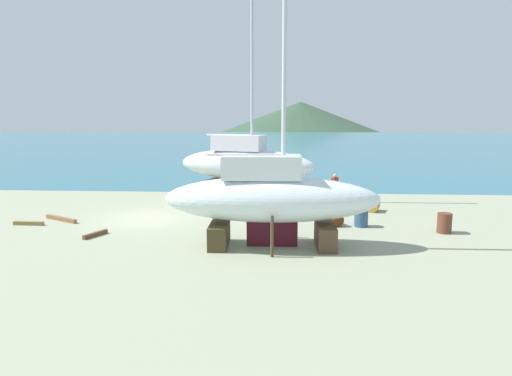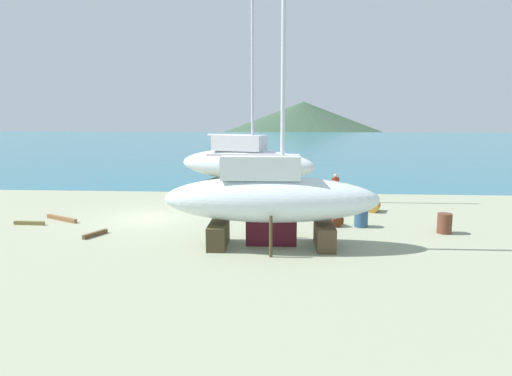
{
  "view_description": "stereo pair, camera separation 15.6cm",
  "coord_description": "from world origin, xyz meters",
  "px_view_note": "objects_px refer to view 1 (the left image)",
  "views": [
    {
      "loc": [
        6.66,
        -21.96,
        5.09
      ],
      "look_at": [
        5.32,
        0.19,
        1.55
      ],
      "focal_mm": 32.19,
      "sensor_mm": 36.0,
      "label": 1
    },
    {
      "loc": [
        6.81,
        -21.95,
        5.09
      ],
      "look_at": [
        5.32,
        0.19,
        1.55
      ],
      "focal_mm": 32.19,
      "sensor_mm": 36.0,
      "label": 2
    }
  ],
  "objects_px": {
    "barrel_by_slipway": "(373,206)",
    "barrel_tipped_center": "(361,218)",
    "barrel_rust_mid": "(444,223)",
    "sailboat_small_center": "(271,197)",
    "worker": "(335,187)",
    "barrel_tar_black": "(333,219)",
    "sailboat_large_starboard": "(245,164)"
  },
  "relations": [
    {
      "from": "barrel_tipped_center",
      "to": "sailboat_small_center",
      "type": "bearing_deg",
      "value": -139.31
    },
    {
      "from": "barrel_tipped_center",
      "to": "barrel_tar_black",
      "type": "xyz_separation_m",
      "value": [
        -1.24,
        0.18,
        -0.1
      ]
    },
    {
      "from": "sailboat_large_starboard",
      "to": "worker",
      "type": "relative_size",
      "value": 8.42
    },
    {
      "from": "barrel_tar_black",
      "to": "barrel_rust_mid",
      "type": "bearing_deg",
      "value": -13.38
    },
    {
      "from": "sailboat_large_starboard",
      "to": "barrel_tipped_center",
      "type": "distance_m",
      "value": 8.66
    },
    {
      "from": "sailboat_small_center",
      "to": "worker",
      "type": "xyz_separation_m",
      "value": [
        3.52,
        9.91,
        -1.11
      ]
    },
    {
      "from": "sailboat_large_starboard",
      "to": "barrel_rust_mid",
      "type": "distance_m",
      "value": 11.79
    },
    {
      "from": "sailboat_large_starboard",
      "to": "barrel_rust_mid",
      "type": "height_order",
      "value": "sailboat_large_starboard"
    },
    {
      "from": "barrel_tipped_center",
      "to": "barrel_rust_mid",
      "type": "bearing_deg",
      "value": -15.18
    },
    {
      "from": "worker",
      "to": "barrel_by_slipway",
      "type": "distance_m",
      "value": 3.5
    },
    {
      "from": "sailboat_large_starboard",
      "to": "barrel_rust_mid",
      "type": "relative_size",
      "value": 15.73
    },
    {
      "from": "sailboat_small_center",
      "to": "barrel_tipped_center",
      "type": "bearing_deg",
      "value": 39.29
    },
    {
      "from": "worker",
      "to": "barrel_tipped_center",
      "type": "relative_size",
      "value": 2.06
    },
    {
      "from": "barrel_rust_mid",
      "to": "barrel_by_slipway",
      "type": "bearing_deg",
      "value": 117.1
    },
    {
      "from": "barrel_tipped_center",
      "to": "barrel_rust_mid",
      "type": "distance_m",
      "value": 3.55
    },
    {
      "from": "worker",
      "to": "barrel_rust_mid",
      "type": "relative_size",
      "value": 1.87
    },
    {
      "from": "worker",
      "to": "barrel_by_slipway",
      "type": "xyz_separation_m",
      "value": [
        1.73,
        -2.99,
        -0.54
      ]
    },
    {
      "from": "barrel_tar_black",
      "to": "sailboat_small_center",
      "type": "bearing_deg",
      "value": -127.46
    },
    {
      "from": "sailboat_large_starboard",
      "to": "barrel_by_slipway",
      "type": "bearing_deg",
      "value": -2.63
    },
    {
      "from": "sailboat_small_center",
      "to": "worker",
      "type": "distance_m",
      "value": 10.57
    },
    {
      "from": "barrel_tar_black",
      "to": "worker",
      "type": "bearing_deg",
      "value": 83.5
    },
    {
      "from": "sailboat_large_starboard",
      "to": "barrel_tar_black",
      "type": "distance_m",
      "value": 7.75
    },
    {
      "from": "barrel_tipped_center",
      "to": "barrel_rust_mid",
      "type": "height_order",
      "value": "barrel_rust_mid"
    },
    {
      "from": "sailboat_small_center",
      "to": "barrel_tar_black",
      "type": "bearing_deg",
      "value": 51.14
    },
    {
      "from": "barrel_tar_black",
      "to": "barrel_by_slipway",
      "type": "bearing_deg",
      "value": 53.09
    },
    {
      "from": "barrel_by_slipway",
      "to": "barrel_tar_black",
      "type": "distance_m",
      "value": 4.07
    },
    {
      "from": "barrel_tipped_center",
      "to": "barrel_by_slipway",
      "type": "relative_size",
      "value": 0.92
    },
    {
      "from": "barrel_by_slipway",
      "to": "sailboat_large_starboard",
      "type": "bearing_deg",
      "value": 159.45
    },
    {
      "from": "worker",
      "to": "barrel_by_slipway",
      "type": "height_order",
      "value": "worker"
    },
    {
      "from": "barrel_tar_black",
      "to": "barrel_tipped_center",
      "type": "bearing_deg",
      "value": -8.27
    },
    {
      "from": "barrel_by_slipway",
      "to": "barrel_tipped_center",
      "type": "bearing_deg",
      "value": -109.24
    },
    {
      "from": "sailboat_large_starboard",
      "to": "barrel_tar_black",
      "type": "height_order",
      "value": "sailboat_large_starboard"
    }
  ]
}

